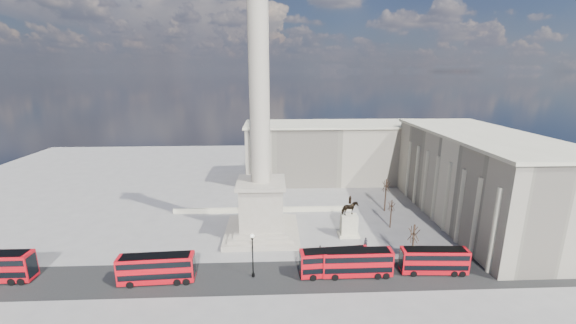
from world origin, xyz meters
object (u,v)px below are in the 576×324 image
(equestrian_statue, at_px, (349,222))
(pedestrian_walking, at_px, (366,243))
(victorian_lamp, at_px, (253,252))
(pedestrian_crossing, at_px, (320,250))
(red_bus_d, at_px, (434,260))
(nelsons_column, at_px, (261,170))
(red_bus_b, at_px, (357,262))
(pedestrian_standing, at_px, (464,256))
(red_bus_c, at_px, (335,262))
(red_bus_a, at_px, (157,268))

(equestrian_statue, relative_size, pedestrian_walking, 4.18)
(victorian_lamp, bearing_deg, pedestrian_walking, 23.13)
(pedestrian_walking, xyz_separation_m, pedestrian_crossing, (-8.49, -2.21, -0.07))
(equestrian_statue, bearing_deg, red_bus_d, -51.85)
(nelsons_column, xyz_separation_m, equestrian_statue, (16.64, -1.51, -10.10))
(equestrian_statue, bearing_deg, pedestrian_walking, -67.12)
(nelsons_column, relative_size, pedestrian_walking, 25.65)
(nelsons_column, distance_m, red_bus_b, 23.88)
(pedestrian_standing, relative_size, pedestrian_crossing, 0.95)
(red_bus_c, relative_size, pedestrian_crossing, 5.97)
(nelsons_column, bearing_deg, red_bus_a, -133.96)
(red_bus_d, height_order, victorian_lamp, victorian_lamp)
(red_bus_c, distance_m, victorian_lamp, 12.70)
(equestrian_statue, distance_m, pedestrian_walking, 5.61)
(red_bus_b, height_order, pedestrian_crossing, red_bus_b)
(pedestrian_walking, xyz_separation_m, pedestrian_standing, (15.17, -5.11, -0.11))
(victorian_lamp, distance_m, pedestrian_crossing, 13.16)
(red_bus_a, relative_size, pedestrian_walking, 5.71)
(red_bus_b, distance_m, red_bus_d, 12.13)
(red_bus_b, distance_m, red_bus_c, 3.45)
(red_bus_b, distance_m, victorian_lamp, 16.12)
(red_bus_a, relative_size, pedestrian_crossing, 6.13)
(red_bus_d, xyz_separation_m, pedestrian_standing, (6.68, 3.44, -1.31))
(red_bus_a, height_order, pedestrian_standing, red_bus_a)
(nelsons_column, relative_size, red_bus_d, 4.83)
(red_bus_c, xyz_separation_m, equestrian_statue, (5.02, 13.40, 0.55))
(red_bus_c, bearing_deg, red_bus_d, -4.35)
(red_bus_c, height_order, equestrian_statue, equestrian_statue)
(red_bus_b, height_order, victorian_lamp, victorian_lamp)
(equestrian_statue, bearing_deg, victorian_lamp, -142.94)
(red_bus_b, bearing_deg, equestrian_statue, 83.23)
(red_bus_d, height_order, equestrian_statue, equestrian_statue)
(pedestrian_crossing, bearing_deg, equestrian_statue, -48.93)
(red_bus_d, bearing_deg, red_bus_b, -175.92)
(red_bus_a, bearing_deg, pedestrian_walking, 12.16)
(red_bus_c, relative_size, red_bus_d, 1.05)
(red_bus_d, xyz_separation_m, victorian_lamp, (-28.12, 0.16, 2.06))
(nelsons_column, distance_m, red_bus_d, 32.84)
(red_bus_a, xyz_separation_m, red_bus_d, (42.27, 0.69, -0.16))
(pedestrian_crossing, bearing_deg, victorian_lamp, 112.28)
(pedestrian_crossing, bearing_deg, nelsons_column, 43.13)
(equestrian_statue, distance_m, pedestrian_crossing, 9.77)
(equestrian_statue, bearing_deg, pedestrian_standing, -30.09)
(red_bus_a, height_order, victorian_lamp, victorian_lamp)
(red_bus_c, xyz_separation_m, victorian_lamp, (-12.55, 0.13, 1.96))
(red_bus_c, distance_m, red_bus_d, 15.57)
(victorian_lamp, bearing_deg, pedestrian_standing, 5.39)
(red_bus_d, distance_m, pedestrian_standing, 7.63)
(red_bus_a, bearing_deg, pedestrian_standing, 1.68)
(nelsons_column, bearing_deg, red_bus_b, -45.21)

